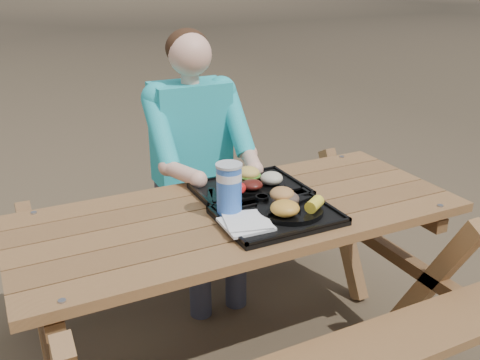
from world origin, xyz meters
name	(u,v)px	position (x,y,z in m)	size (l,w,h in m)	color
ground	(240,359)	(0.00, 0.00, 0.00)	(60.00, 60.00, 0.00)	#999999
picnic_table	(240,289)	(0.00, 0.00, 0.38)	(1.80, 1.49, 0.75)	#999999
tray_near	(277,216)	(0.09, -0.14, 0.76)	(0.45, 0.35, 0.02)	black
tray_far	(250,191)	(0.12, 0.14, 0.76)	(0.45, 0.35, 0.02)	black
plate_near	(290,210)	(0.15, -0.14, 0.78)	(0.26, 0.26, 0.02)	black
plate_far	(255,184)	(0.15, 0.15, 0.78)	(0.26, 0.26, 0.02)	black
napkin_stack	(246,223)	(-0.06, -0.17, 0.78)	(0.17, 0.17, 0.02)	white
soda_cup	(229,190)	(-0.07, -0.05, 0.87)	(0.10, 0.10, 0.20)	blue
condiment_bbq	(262,200)	(0.09, -0.02, 0.79)	(0.06, 0.06, 0.03)	black
condiment_mustard	(274,196)	(0.15, -0.01, 0.78)	(0.04, 0.04, 0.03)	gold
sandwich	(286,191)	(0.15, -0.11, 0.84)	(0.10, 0.10, 0.11)	#B97B41
mac_cheese	(285,208)	(0.09, -0.19, 0.82)	(0.11, 0.11, 0.06)	gold
corn_cob	(314,204)	(0.22, -0.20, 0.81)	(0.08, 0.08, 0.05)	yellow
cutlery_far	(214,195)	(-0.06, 0.14, 0.77)	(0.03, 0.15, 0.01)	black
burger	(248,170)	(0.13, 0.19, 0.83)	(0.10, 0.10, 0.09)	#E6BA51
baked_beans	(252,185)	(0.10, 0.08, 0.81)	(0.09, 0.09, 0.04)	#511510
potato_salad	(272,178)	(0.20, 0.10, 0.82)	(0.10, 0.10, 0.05)	beige
diner	(194,176)	(0.07, 0.69, 0.64)	(0.48, 0.84, 1.28)	teal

